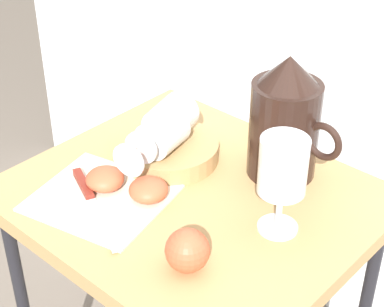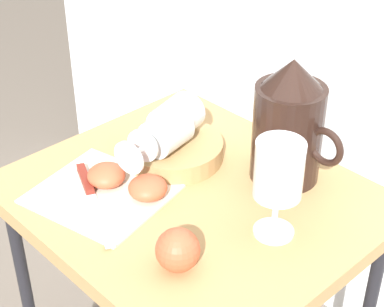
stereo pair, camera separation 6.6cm
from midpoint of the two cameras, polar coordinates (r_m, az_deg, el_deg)
name	(u,v)px [view 2 (the right image)]	position (r m, az deg, el deg)	size (l,w,h in m)	color
table	(192,223)	(1.12, 1.69, -6.22)	(0.58, 0.50, 0.68)	#AD8451
linen_napkin	(102,194)	(1.08, -6.36, -3.62)	(0.21, 0.19, 0.00)	beige
basket_tray	(174,150)	(1.16, -0.04, 0.30)	(0.18, 0.18, 0.04)	#AD8451
pitcher	(288,131)	(1.09, 10.27, 1.93)	(0.17, 0.12, 0.22)	black
wine_glass_upright	(279,175)	(0.95, 9.70, -1.94)	(0.07, 0.07, 0.16)	silver
wine_glass_tipped_near	(164,134)	(1.11, -0.80, 1.75)	(0.09, 0.15, 0.07)	silver
wine_glass_tipped_far	(175,120)	(1.14, 0.08, 2.96)	(0.10, 0.16, 0.07)	silver
apple_half_left	(106,175)	(1.09, -5.93, -1.98)	(0.07, 0.07, 0.04)	#C15133
apple_half_right	(148,188)	(1.06, -2.18, -3.12)	(0.07, 0.07, 0.04)	#C15133
apple_whole	(178,250)	(0.92, 0.79, -8.65)	(0.07, 0.07, 0.07)	#C15133
knife	(90,192)	(1.08, -7.38, -3.42)	(0.21, 0.10, 0.01)	silver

